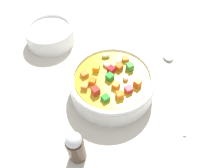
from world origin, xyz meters
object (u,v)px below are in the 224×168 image
Objects in this scene: side_bowl_small at (50,34)px; pepper_shaker at (76,147)px; spoon at (173,76)px; soup_bowl_main at (112,83)px.

side_bowl_small is 33.62cm from pepper_shaker.
spoon is 28.62cm from pepper_shaker.
soup_bowl_main is 0.89× the size of spoon.
spoon is at bearing 10.77° from pepper_shaker.
pepper_shaker is (-27.88, -5.30, 3.72)cm from spoon.
pepper_shaker is (-8.40, -32.50, 1.77)cm from side_bowl_small.
pepper_shaker is at bearing -104.49° from side_bowl_small.
soup_bowl_main is 1.46× the size of side_bowl_small.
spoon is at bearing -54.39° from side_bowl_small.
soup_bowl_main is at bearing 35.13° from pepper_shaker.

